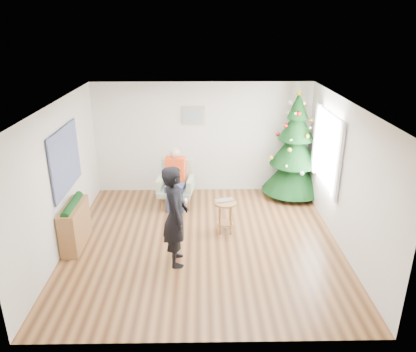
{
  "coord_description": "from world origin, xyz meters",
  "views": [
    {
      "loc": [
        -0.02,
        -6.6,
        3.92
      ],
      "look_at": [
        0.1,
        0.6,
        1.1
      ],
      "focal_mm": 35.0,
      "sensor_mm": 36.0,
      "label": 1
    }
  ],
  "objects_px": {
    "stool": "(225,217)",
    "armchair": "(176,190)",
    "christmas_tree": "(295,149)",
    "console": "(75,226)",
    "standing_man": "(175,216)"
  },
  "relations": [
    {
      "from": "console",
      "to": "armchair",
      "type": "bearing_deg",
      "value": 44.07
    },
    {
      "from": "christmas_tree",
      "to": "armchair",
      "type": "bearing_deg",
      "value": -169.41
    },
    {
      "from": "standing_man",
      "to": "christmas_tree",
      "type": "bearing_deg",
      "value": -50.81
    },
    {
      "from": "armchair",
      "to": "console",
      "type": "xyz_separation_m",
      "value": [
        -1.74,
        -1.69,
        0.03
      ]
    },
    {
      "from": "christmas_tree",
      "to": "stool",
      "type": "relative_size",
      "value": 3.91
    },
    {
      "from": "console",
      "to": "christmas_tree",
      "type": "bearing_deg",
      "value": 26.29
    },
    {
      "from": "christmas_tree",
      "to": "standing_man",
      "type": "height_order",
      "value": "christmas_tree"
    },
    {
      "from": "standing_man",
      "to": "console",
      "type": "xyz_separation_m",
      "value": [
        -1.87,
        0.59,
        -0.48
      ]
    },
    {
      "from": "stool",
      "to": "armchair",
      "type": "bearing_deg",
      "value": 129.09
    },
    {
      "from": "stool",
      "to": "console",
      "type": "xyz_separation_m",
      "value": [
        -2.76,
        -0.44,
        0.07
      ]
    },
    {
      "from": "standing_man",
      "to": "armchair",
      "type": "bearing_deg",
      "value": -5.0
    },
    {
      "from": "stool",
      "to": "armchair",
      "type": "height_order",
      "value": "armchair"
    },
    {
      "from": "christmas_tree",
      "to": "console",
      "type": "height_order",
      "value": "christmas_tree"
    },
    {
      "from": "christmas_tree",
      "to": "console",
      "type": "distance_m",
      "value": 5.0
    },
    {
      "from": "christmas_tree",
      "to": "stool",
      "type": "xyz_separation_m",
      "value": [
        -1.67,
        -1.75,
        -0.81
      ]
    }
  ]
}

